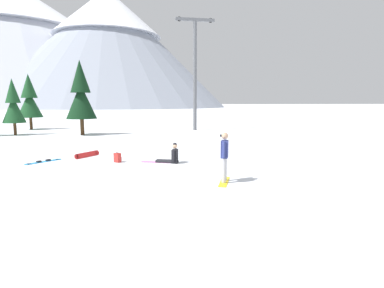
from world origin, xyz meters
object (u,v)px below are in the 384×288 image
(pine_tree_young, at_px, (81,94))
(pine_tree_twin, at_px, (13,104))
(ski_lift_tower, at_px, (195,66))
(pine_tree_tall, at_px, (29,99))
(snowboarder_midground, at_px, (171,156))
(snowboarder_foreground, at_px, (224,156))
(loose_snowboard_near_left, at_px, (44,161))
(loose_snowboard_near_right, at_px, (87,154))
(backpack_red, at_px, (118,158))

(pine_tree_young, bearing_deg, pine_tree_twin, 171.39)
(ski_lift_tower, bearing_deg, pine_tree_young, -164.01)
(pine_tree_young, bearing_deg, pine_tree_tall, 133.09)
(snowboarder_midground, bearing_deg, snowboarder_foreground, -68.97)
(loose_snowboard_near_left, bearing_deg, snowboarder_midground, -12.12)
(snowboarder_midground, distance_m, pine_tree_tall, 24.09)
(pine_tree_tall, bearing_deg, loose_snowboard_near_right, -65.45)
(loose_snowboard_near_right, relative_size, pine_tree_young, 0.22)
(ski_lift_tower, bearing_deg, loose_snowboard_near_right, -119.96)
(loose_snowboard_near_right, bearing_deg, pine_tree_tall, 114.55)
(backpack_red, relative_size, ski_lift_tower, 0.04)
(pine_tree_twin, bearing_deg, loose_snowboard_near_left, -66.07)
(backpack_red, relative_size, pine_tree_young, 0.07)
(pine_tree_twin, height_order, pine_tree_young, pine_tree_young)
(loose_snowboard_near_left, xyz_separation_m, backpack_red, (3.48, -0.68, 0.19))
(backpack_red, distance_m, pine_tree_tall, 22.40)
(pine_tree_young, bearing_deg, ski_lift_tower, 15.99)
(backpack_red, bearing_deg, loose_snowboard_near_right, 133.61)
(snowboarder_foreground, xyz_separation_m, pine_tree_twin, (-13.40, 18.55, 1.69))
(backpack_red, height_order, ski_lift_tower, ski_lift_tower)
(pine_tree_tall, distance_m, pine_tree_young, 9.06)
(loose_snowboard_near_right, bearing_deg, pine_tree_twin, 122.18)
(loose_snowboard_near_right, distance_m, pine_tree_tall, 20.16)
(loose_snowboard_near_left, bearing_deg, loose_snowboard_near_right, 29.58)
(pine_tree_tall, distance_m, ski_lift_tower, 17.35)
(loose_snowboard_near_right, height_order, pine_tree_tall, pine_tree_tall)
(pine_tree_tall, relative_size, ski_lift_tower, 0.52)
(loose_snowboard_near_right, height_order, loose_snowboard_near_left, loose_snowboard_near_right)
(loose_snowboard_near_left, distance_m, ski_lift_tower, 19.67)
(snowboarder_midground, xyz_separation_m, ski_lift_tower, (4.25, 16.85, 6.01))
(backpack_red, height_order, pine_tree_twin, pine_tree_twin)
(loose_snowboard_near_right, bearing_deg, snowboarder_foreground, -47.72)
(loose_snowboard_near_right, relative_size, loose_snowboard_near_left, 0.96)
(loose_snowboard_near_right, xyz_separation_m, pine_tree_tall, (-8.29, 18.14, 2.98))
(pine_tree_young, xyz_separation_m, ski_lift_tower, (10.48, 3.00, 2.87))
(loose_snowboard_near_right, xyz_separation_m, pine_tree_twin, (-7.80, 12.39, 2.50))
(snowboarder_foreground, bearing_deg, pine_tree_tall, 119.75)
(snowboarder_midground, height_order, pine_tree_tall, pine_tree_tall)
(snowboarder_foreground, relative_size, snowboarder_midground, 1.00)
(loose_snowboard_near_left, height_order, pine_tree_young, pine_tree_young)
(loose_snowboard_near_left, bearing_deg, pine_tree_twin, 113.93)
(backpack_red, xyz_separation_m, ski_lift_tower, (6.73, 16.26, 6.13))
(pine_tree_twin, bearing_deg, pine_tree_tall, 94.86)
(snowboarder_foreground, xyz_separation_m, pine_tree_young, (-7.71, 17.69, 2.53))
(loose_snowboard_near_left, relative_size, ski_lift_tower, 0.13)
(pine_tree_tall, bearing_deg, snowboarder_midground, -58.76)
(loose_snowboard_near_right, bearing_deg, ski_lift_tower, 60.04)
(snowboarder_foreground, xyz_separation_m, ski_lift_tower, (2.77, 20.69, 5.40))
(snowboarder_midground, relative_size, backpack_red, 3.77)
(pine_tree_twin, bearing_deg, snowboarder_midground, -50.98)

